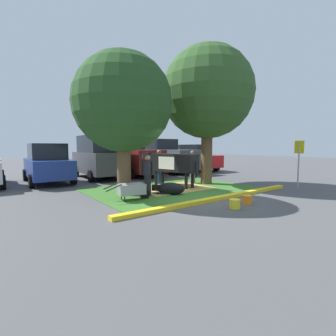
{
  "coord_description": "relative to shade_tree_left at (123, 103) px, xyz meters",
  "views": [
    {
      "loc": [
        -6.09,
        -6.38,
        1.87
      ],
      "look_at": [
        0.47,
        2.35,
        0.9
      ],
      "focal_mm": 25.96,
      "sensor_mm": 36.0,
      "label": 1
    }
  ],
  "objects": [
    {
      "name": "curb_yellow",
      "position": [
        2.27,
        -2.85,
        -3.44
      ],
      "size": [
        8.23,
        0.24,
        0.12
      ],
      "primitive_type": "cube",
      "color": "yellow",
      "rests_on": "ground"
    },
    {
      "name": "pickup_truck_black",
      "position": [
        6.37,
        5.68,
        -2.39
      ],
      "size": [
        2.35,
        5.46,
        2.42
      ],
      "color": "#4C5156",
      "rests_on": "ground"
    },
    {
      "name": "pickup_truck_maroon",
      "position": [
        3.52,
        5.79,
        -2.39
      ],
      "size": [
        2.35,
        5.46,
        2.42
      ],
      "color": "maroon",
      "rests_on": "ground"
    },
    {
      "name": "sedan_blue",
      "position": [
        -1.72,
        5.22,
        -2.52
      ],
      "size": [
        2.13,
        4.45,
        2.02
      ],
      "color": "navy",
      "rests_on": "ground"
    },
    {
      "name": "person_visitor_near",
      "position": [
        4.1,
        0.55,
        -2.6
      ],
      "size": [
        0.37,
        0.43,
        1.67
      ],
      "color": "slate",
      "rests_on": "ground"
    },
    {
      "name": "hay_bedding",
      "position": [
        2.32,
        -0.05,
        -3.48
      ],
      "size": [
        3.3,
        2.54,
        0.04
      ],
      "primitive_type": "cube",
      "rotation": [
        0.0,
        0.0,
        -0.04
      ],
      "color": "tan",
      "rests_on": "ground"
    },
    {
      "name": "grass_island",
      "position": [
        2.27,
        -0.21,
        -3.49
      ],
      "size": [
        7.03,
        4.97,
        0.02
      ],
      "primitive_type": "cube",
      "color": "#386B28",
      "rests_on": "ground"
    },
    {
      "name": "shade_tree_left",
      "position": [
        0.0,
        0.0,
        0.0
      ],
      "size": [
        3.76,
        3.76,
        5.41
      ],
      "color": "brown",
      "rests_on": "ground"
    },
    {
      "name": "suv_dark_grey",
      "position": [
        1.11,
        5.51,
        -2.23
      ],
      "size": [
        2.23,
        4.66,
        2.52
      ],
      "color": "#3D3D42",
      "rests_on": "ground"
    },
    {
      "name": "bucket_orange",
      "position": [
        2.46,
        -3.83,
        -3.35
      ],
      "size": [
        0.34,
        0.34,
        0.3
      ],
      "color": "orange",
      "rests_on": "ground"
    },
    {
      "name": "bucket_yellow",
      "position": [
        1.68,
        -3.95,
        -3.35
      ],
      "size": [
        0.34,
        0.34,
        0.29
      ],
      "color": "yellow",
      "rests_on": "ground"
    },
    {
      "name": "wheelbarrow",
      "position": [
        -0.25,
        -1.08,
        -3.12
      ],
      "size": [
        1.62,
        0.8,
        0.63
      ],
      "color": "gray",
      "rests_on": "ground"
    },
    {
      "name": "ground_plane",
      "position": [
        1.85,
        -2.1,
        -3.5
      ],
      "size": [
        80.0,
        80.0,
        0.0
      ],
      "primitive_type": "plane",
      "color": "#4C4C4F"
    },
    {
      "name": "calf_lying",
      "position": [
        1.4,
        -1.1,
        -3.26
      ],
      "size": [
        1.14,
        1.17,
        0.48
      ],
      "color": "black",
      "rests_on": "ground"
    },
    {
      "name": "parking_sign",
      "position": [
        6.93,
        -3.34,
        -2.0
      ],
      "size": [
        0.11,
        0.44,
        2.13
      ],
      "color": "#99999E",
      "rests_on": "ground"
    },
    {
      "name": "sedan_red",
      "position": [
        8.87,
        5.47,
        -2.52
      ],
      "size": [
        2.13,
        4.45,
        2.02
      ],
      "color": "red",
      "rests_on": "ground"
    },
    {
      "name": "cow_holstein",
      "position": [
        2.54,
        0.25,
        -2.38
      ],
      "size": [
        1.24,
        3.08,
        1.58
      ],
      "color": "black",
      "rests_on": "ground"
    },
    {
      "name": "person_visitor_far",
      "position": [
        2.62,
        1.38,
        -2.58
      ],
      "size": [
        0.51,
        0.34,
        1.71
      ],
      "color": "#23478C",
      "rests_on": "ground"
    },
    {
      "name": "person_handler",
      "position": [
        0.6,
        -0.75,
        -2.67
      ],
      "size": [
        0.34,
        0.46,
        1.55
      ],
      "color": "black",
      "rests_on": "ground"
    },
    {
      "name": "shade_tree_right",
      "position": [
        4.55,
        0.01,
        0.96
      ],
      "size": [
        4.47,
        4.47,
        6.73
      ],
      "color": "brown",
      "rests_on": "ground"
    }
  ]
}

